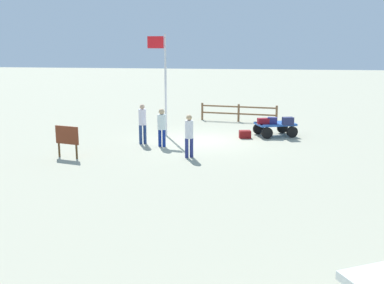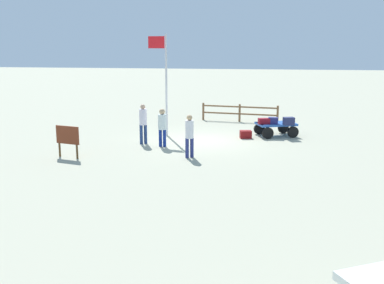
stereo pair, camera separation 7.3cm
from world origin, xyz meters
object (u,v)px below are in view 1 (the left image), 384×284
(suitcase_olive, at_px, (264,121))
(worker_trailing, at_px, (142,121))
(luggage_cart, at_px, (275,126))
(suitcase_tan, at_px, (288,121))
(signboard, at_px, (67,137))
(suitcase_maroon, at_px, (272,121))
(suitcase_dark, at_px, (245,134))
(worker_lead, at_px, (189,133))
(flagpole, at_px, (163,76))
(worker_supervisor, at_px, (162,124))

(suitcase_olive, bearing_deg, worker_trailing, 23.63)
(luggage_cart, bearing_deg, worker_trailing, 24.68)
(suitcase_tan, height_order, signboard, signboard)
(luggage_cart, bearing_deg, suitcase_tan, 140.89)
(worker_trailing, bearing_deg, suitcase_maroon, -157.39)
(suitcase_tan, relative_size, suitcase_dark, 0.95)
(suitcase_dark, distance_m, signboard, 8.26)
(worker_lead, relative_size, flagpole, 0.35)
(suitcase_maroon, bearing_deg, suitcase_dark, 19.27)
(suitcase_dark, distance_m, worker_supervisor, 4.27)
(suitcase_tan, distance_m, worker_lead, 5.92)
(luggage_cart, distance_m, worker_lead, 5.94)
(worker_lead, bearing_deg, suitcase_maroon, -125.89)
(suitcase_olive, relative_size, flagpole, 0.13)
(suitcase_maroon, distance_m, flagpole, 5.54)
(worker_lead, bearing_deg, signboard, 9.01)
(worker_supervisor, distance_m, flagpole, 3.07)
(luggage_cart, relative_size, worker_lead, 1.26)
(worker_supervisor, relative_size, flagpole, 0.34)
(suitcase_maroon, xyz_separation_m, suitcase_tan, (-0.71, 0.17, 0.03))
(luggage_cart, relative_size, suitcase_olive, 3.33)
(worker_supervisor, distance_m, signboard, 4.05)
(suitcase_dark, bearing_deg, flagpole, -0.95)
(worker_supervisor, bearing_deg, suitcase_dark, -146.03)
(worker_lead, relative_size, signboard, 1.35)
(flagpole, bearing_deg, suitcase_olive, -176.15)
(suitcase_maroon, xyz_separation_m, flagpole, (5.14, 0.37, 2.04))
(luggage_cart, height_order, worker_supervisor, worker_supervisor)
(suitcase_dark, xyz_separation_m, worker_trailing, (4.43, 1.93, 0.84))
(suitcase_dark, distance_m, worker_trailing, 4.90)
(luggage_cart, bearing_deg, suitcase_olive, 34.14)
(flagpole, xyz_separation_m, signboard, (2.79, 4.89, -2.02))
(suitcase_olive, relative_size, suitcase_dark, 1.08)
(worker_lead, relative_size, worker_trailing, 0.96)
(worker_supervisor, xyz_separation_m, signboard, (3.20, 2.49, -0.16))
(suitcase_dark, bearing_deg, suitcase_maroon, -160.73)
(suitcase_dark, xyz_separation_m, signboard, (6.67, 4.83, 0.63))
(suitcase_olive, height_order, worker_lead, worker_lead)
(suitcase_maroon, distance_m, worker_supervisor, 5.49)
(suitcase_maroon, bearing_deg, worker_trailing, 22.61)
(suitcase_olive, relative_size, signboard, 0.51)
(worker_trailing, bearing_deg, worker_lead, 138.01)
(suitcase_dark, height_order, flagpole, flagpole)
(signboard, bearing_deg, suitcase_tan, -149.45)
(signboard, bearing_deg, worker_trailing, -127.75)
(luggage_cart, relative_size, signboard, 1.70)
(luggage_cart, height_order, flagpole, flagpole)
(luggage_cart, relative_size, worker_supervisor, 1.29)
(suitcase_tan, relative_size, worker_supervisor, 0.34)
(luggage_cart, height_order, suitcase_tan, suitcase_tan)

